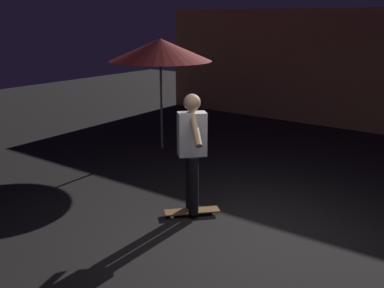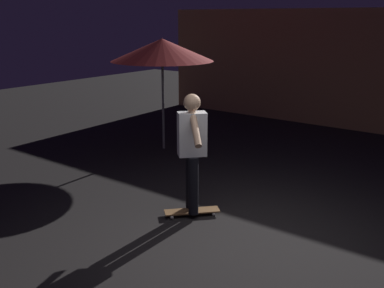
# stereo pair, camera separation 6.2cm
# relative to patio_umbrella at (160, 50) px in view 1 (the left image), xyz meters

# --- Properties ---
(ground_plane) EXTENTS (28.00, 28.00, 0.00)m
(ground_plane) POSITION_rel_patio_umbrella_xyz_m (3.65, -2.77, -2.07)
(ground_plane) COLOR black
(patio_umbrella) EXTENTS (2.10, 2.10, 2.30)m
(patio_umbrella) POSITION_rel_patio_umbrella_xyz_m (0.00, 0.00, 0.00)
(patio_umbrella) COLOR slate
(patio_umbrella) RESTS_ON ground_plane
(skateboard_ridden) EXTENTS (0.67, 0.71, 0.07)m
(skateboard_ridden) POSITION_rel_patio_umbrella_xyz_m (2.56, -2.35, -2.02)
(skateboard_ridden) COLOR olive
(skateboard_ridden) RESTS_ON ground_plane
(skater) EXTENTS (0.79, 0.73, 1.67)m
(skater) POSITION_rel_patio_umbrella_xyz_m (2.56, -2.35, -1.04)
(skater) COLOR black
(skater) RESTS_ON skateboard_ridden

